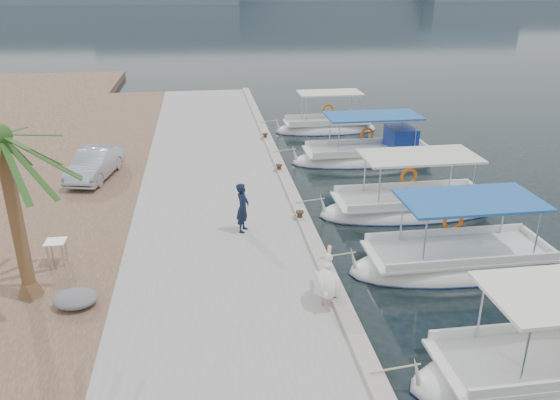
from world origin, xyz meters
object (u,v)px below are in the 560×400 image
object	(u,v)px
fishing_caique_c	(410,209)
date_palm	(0,137)
parked_car	(94,164)
fishing_caique_e	(326,129)
fishing_caique_b	(457,263)
fishing_caique_d	(369,157)
fisherman	(243,208)
pelican	(327,282)
fishing_caique_a	(557,373)

from	to	relation	value
fishing_caique_c	date_palm	size ratio (longest dim) A/B	1.34
parked_car	fishing_caique_e	bearing A→B (deg)	45.91
fishing_caique_b	fishing_caique_d	size ratio (longest dim) A/B	0.92
fishing_caique_e	fisherman	size ratio (longest dim) A/B	3.55
fishing_caique_b	fisherman	distance (m)	6.82
fishing_caique_b	parked_car	size ratio (longest dim) A/B	1.85
pelican	fishing_caique_a	bearing A→B (deg)	-31.97
fishing_caique_a	fisherman	distance (m)	9.79
fishing_caique_b	pelican	world-z (taller)	fishing_caique_b
pelican	date_palm	xyz separation A→B (m)	(-7.51, 1.54, 3.59)
parked_car	fishing_caique_c	bearing A→B (deg)	-6.92
date_palm	parked_car	world-z (taller)	date_palm
fishing_caique_a	parked_car	size ratio (longest dim) A/B	1.85
fishing_caique_d	fisherman	distance (m)	10.43
fishing_caique_d	fishing_caique_c	bearing A→B (deg)	-92.47
date_palm	parked_car	xyz separation A→B (m)	(0.20, 8.96, -3.63)
pelican	fishing_caique_c	bearing A→B (deg)	53.84
pelican	date_palm	bearing A→B (deg)	168.43
fishing_caique_d	parked_car	size ratio (longest dim) A/B	2.00
fishing_caique_c	date_palm	bearing A→B (deg)	-158.36
fishing_caique_d	date_palm	size ratio (longest dim) A/B	1.41
fishing_caique_a	fishing_caique_c	xyz separation A→B (m)	(0.11, 9.20, -0.00)
fishing_caique_e	date_palm	size ratio (longest dim) A/B	1.13
fishing_caique_b	fishing_caique_c	bearing A→B (deg)	88.46
fishing_caique_c	parked_car	xyz separation A→B (m)	(-11.97, 4.13, 0.97)
fishing_caique_a	fishing_caique_c	distance (m)	9.20
fishing_caique_a	fisherman	size ratio (longest dim) A/B	4.10
fishing_caique_b	fisherman	size ratio (longest dim) A/B	4.09
fisherman	parked_car	xyz separation A→B (m)	(-5.59, 5.90, -0.22)
fishing_caique_c	parked_car	size ratio (longest dim) A/B	1.91
date_palm	fishing_caique_e	bearing A→B (deg)	55.03
pelican	parked_car	size ratio (longest dim) A/B	0.44
fishing_caique_a	fishing_caique_d	xyz separation A→B (m)	(0.37, 15.38, 0.06)
fishing_caique_c	fishing_caique_d	distance (m)	6.19
fishing_caique_d	date_palm	bearing A→B (deg)	-138.46
fishing_caique_b	fishing_caique_c	xyz separation A→B (m)	(0.11, 4.20, -0.00)
fishing_caique_b	pelican	distance (m)	5.13
fishing_caique_b	parked_car	xyz separation A→B (m)	(-11.85, 8.33, 0.97)
fishing_caique_a	date_palm	bearing A→B (deg)	160.06
fishing_caique_d	pelican	distance (m)	13.51
fishing_caique_c	fisherman	distance (m)	6.73
fishing_caique_c	date_palm	world-z (taller)	date_palm
fishing_caique_c	fishing_caique_e	xyz separation A→B (m)	(-0.56, 11.76, 0.00)
fishing_caique_b	date_palm	world-z (taller)	date_palm
fishing_caique_c	fishing_caique_e	bearing A→B (deg)	92.71
parked_car	fishing_caique_a	bearing A→B (deg)	-36.21
pelican	parked_car	distance (m)	12.79
fishing_caique_c	pelican	world-z (taller)	fishing_caique_c
fisherman	date_palm	bearing A→B (deg)	138.17
fishing_caique_d	fishing_caique_a	bearing A→B (deg)	-91.39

